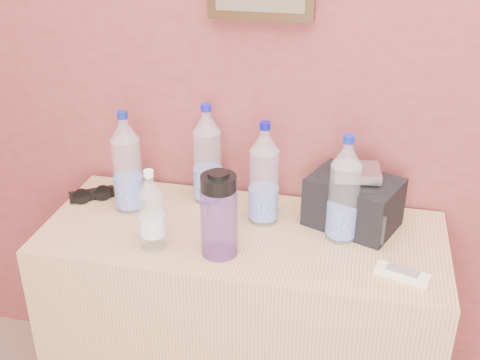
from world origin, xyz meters
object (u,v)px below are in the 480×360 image
(dresser, at_px, (242,329))
(pet_large_b, at_px, (207,159))
(nalgene_bottle, at_px, (219,214))
(sunglasses, at_px, (92,195))
(pet_large_c, at_px, (264,179))
(pet_large_a, at_px, (127,167))
(pet_small, at_px, (152,215))
(pet_large_d, at_px, (344,194))
(ac_remote, at_px, (402,274))
(toiletry_bag, at_px, (354,199))
(foil_packet, at_px, (357,172))

(dresser, bearing_deg, pet_large_b, 131.60)
(pet_large_b, distance_m, nalgene_bottle, 0.30)
(sunglasses, bearing_deg, pet_large_c, -33.96)
(pet_large_a, relative_size, pet_large_b, 0.99)
(pet_small, bearing_deg, pet_large_c, 37.96)
(dresser, distance_m, pet_large_c, 0.51)
(dresser, distance_m, nalgene_bottle, 0.50)
(pet_large_d, distance_m, ac_remote, 0.26)
(pet_large_c, relative_size, toiletry_bag, 1.26)
(pet_large_d, distance_m, pet_small, 0.53)
(pet_small, bearing_deg, dresser, 31.06)
(nalgene_bottle, xyz_separation_m, sunglasses, (-0.47, 0.20, -0.10))
(dresser, relative_size, toiletry_bag, 4.70)
(pet_large_a, distance_m, pet_small, 0.24)
(ac_remote, bearing_deg, nalgene_bottle, -163.03)
(pet_small, bearing_deg, ac_remote, 0.42)
(dresser, height_order, pet_large_d, pet_large_d)
(pet_large_d, relative_size, toiletry_bag, 1.27)
(pet_large_d, relative_size, ac_remote, 2.28)
(dresser, bearing_deg, nalgene_bottle, -107.06)
(pet_large_b, xyz_separation_m, foil_packet, (0.45, -0.08, 0.04))
(pet_large_c, height_order, pet_large_d, same)
(nalgene_bottle, xyz_separation_m, foil_packet, (0.34, 0.21, 0.06))
(dresser, height_order, pet_large_a, pet_large_a)
(dresser, distance_m, pet_large_a, 0.62)
(pet_large_b, bearing_deg, foil_packet, -9.54)
(dresser, bearing_deg, toiletry_bag, 19.53)
(pet_large_a, xyz_separation_m, pet_large_c, (0.41, 0.02, -0.00))
(pet_large_b, xyz_separation_m, pet_large_c, (0.19, -0.09, -0.00))
(dresser, relative_size, pet_large_d, 3.71)
(pet_large_b, xyz_separation_m, pet_small, (-0.07, -0.30, -0.04))
(pet_large_b, bearing_deg, dresser, -48.40)
(dresser, height_order, pet_large_c, pet_large_c)
(dresser, bearing_deg, pet_large_a, 170.81)
(pet_large_a, bearing_deg, ac_remote, -12.97)
(dresser, relative_size, pet_small, 4.93)
(pet_large_a, relative_size, sunglasses, 2.27)
(pet_small, relative_size, nalgene_bottle, 0.97)
(pet_large_d, distance_m, toiletry_bag, 0.10)
(sunglasses, height_order, ac_remote, sunglasses)
(nalgene_bottle, height_order, ac_remote, nalgene_bottle)
(pet_large_a, xyz_separation_m, sunglasses, (-0.14, 0.02, -0.12))
(nalgene_bottle, distance_m, toiletry_bag, 0.41)
(dresser, distance_m, toiletry_bag, 0.55)
(ac_remote, height_order, toiletry_bag, toiletry_bag)
(sunglasses, distance_m, ac_remote, 0.97)
(pet_large_a, relative_size, pet_large_c, 1.01)
(pet_large_b, xyz_separation_m, pet_large_d, (0.42, -0.13, -0.00))
(pet_large_d, height_order, nalgene_bottle, pet_large_d)
(pet_large_a, bearing_deg, toiletry_bag, 4.21)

